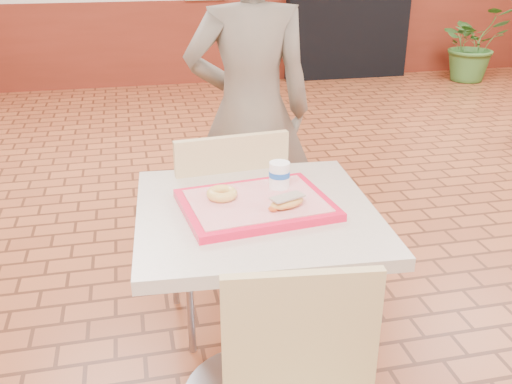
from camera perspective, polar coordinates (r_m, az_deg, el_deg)
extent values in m
cube|color=brown|center=(3.17, 19.93, -9.18)|extent=(8.00, 10.00, 0.01)
cube|color=maroon|center=(7.44, -0.18, 14.91)|extent=(8.00, 0.04, 1.00)
cube|color=#BAAB96|center=(1.91, 0.00, -2.24)|extent=(0.79, 0.79, 0.04)
cylinder|color=gray|center=(2.13, 0.00, -12.36)|extent=(0.09, 0.09, 0.79)
cube|color=tan|center=(1.56, 4.47, -15.16)|extent=(0.42, 0.08, 0.46)
cube|color=#D6BC80|center=(2.56, -3.46, -4.04)|extent=(0.49, 0.49, 0.04)
cube|color=#D6BC80|center=(2.26, -2.32, -0.34)|extent=(0.45, 0.07, 0.49)
cylinder|color=gray|center=(2.88, -0.60, -6.03)|extent=(0.03, 0.03, 0.44)
cylinder|color=gray|center=(2.81, -8.19, -7.17)|extent=(0.03, 0.03, 0.44)
cylinder|color=gray|center=(2.57, 2.01, -10.10)|extent=(0.03, 0.03, 0.44)
cylinder|color=gray|center=(2.49, -6.56, -11.56)|extent=(0.03, 0.03, 0.44)
imported|color=#685E51|center=(2.84, -0.57, 7.86)|extent=(0.65, 0.45, 1.74)
cube|color=red|center=(1.90, 0.00, -1.29)|extent=(0.48, 0.38, 0.03)
cube|color=#E18585|center=(1.89, 0.00, -0.87)|extent=(0.43, 0.32, 0.00)
torus|color=#E1B152|center=(1.91, -3.43, -0.16)|extent=(0.12, 0.12, 0.03)
ellipsoid|color=gold|center=(1.84, 3.13, -1.06)|extent=(0.14, 0.10, 0.03)
cube|color=beige|center=(1.83, 3.14, -0.50)|extent=(0.12, 0.09, 0.01)
ellipsoid|color=#C84E1B|center=(1.81, 1.72, -1.68)|extent=(0.03, 0.03, 0.02)
cylinder|color=white|center=(1.98, 2.35, 1.72)|extent=(0.07, 0.07, 0.09)
cylinder|color=blue|center=(1.98, 2.35, 1.85)|extent=(0.07, 0.07, 0.02)
imported|color=#396C2B|center=(7.91, 20.88, 13.70)|extent=(0.91, 0.81, 0.93)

